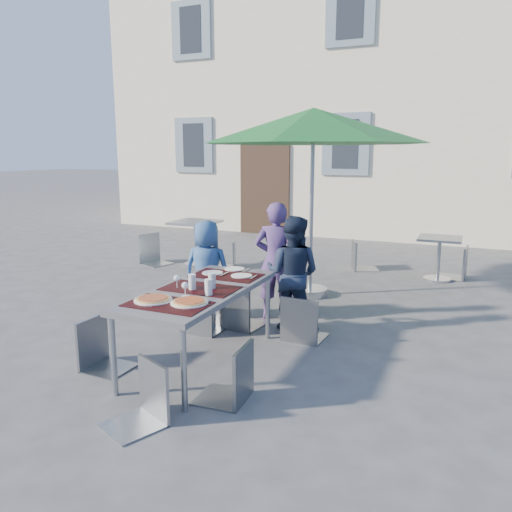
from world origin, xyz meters
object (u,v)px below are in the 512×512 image
at_px(cafe_table_0, 195,234).
at_px(bg_chair_r_1, 460,243).
at_px(bg_chair_l_0, 152,230).
at_px(chair_2, 303,291).
at_px(dining_table, 200,294).
at_px(chair_0, 200,285).
at_px(chair_4, 232,339).
at_px(bg_chair_r_0, 228,238).
at_px(chair_5, 141,358).
at_px(child_0, 207,269).
at_px(cafe_table_1, 439,252).
at_px(chair_3, 98,314).
at_px(chair_1, 238,277).
at_px(child_1, 276,261).
at_px(patio_umbrella, 313,127).
at_px(child_2, 293,274).
at_px(pizza_near_right, 189,302).
at_px(bg_chair_l_1, 361,238).
at_px(pizza_near_left, 153,299).

xyz_separation_m(cafe_table_0, bg_chair_r_1, (4.38, 0.88, 0.01)).
bearing_deg(bg_chair_l_0, chair_2, -34.76).
relative_size(dining_table, bg_chair_l_0, 1.77).
xyz_separation_m(dining_table, chair_0, (-0.42, 0.73, -0.14)).
bearing_deg(bg_chair_l_0, chair_0, -47.08).
height_order(dining_table, chair_4, chair_4).
bearing_deg(bg_chair_r_0, chair_5, -70.48).
distance_m(child_0, cafe_table_1, 3.96).
relative_size(chair_3, bg_chair_r_1, 0.90).
relative_size(chair_1, cafe_table_1, 1.48).
xyz_separation_m(child_1, chair_5, (-0.04, -2.66, -0.21)).
distance_m(child_0, chair_1, 0.57).
xyz_separation_m(bg_chair_l_0, bg_chair_r_1, (5.21, 1.03, -0.03)).
relative_size(patio_umbrella, bg_chair_r_1, 3.03).
bearing_deg(child_2, cafe_table_0, -42.50).
xyz_separation_m(pizza_near_right, chair_5, (-0.03, -0.66, -0.26)).
xyz_separation_m(chair_3, cafe_table_1, (2.69, 4.80, -0.07)).
xyz_separation_m(patio_umbrella, bg_chair_l_1, (0.32, 1.89, -1.78)).
xyz_separation_m(patio_umbrella, cafe_table_0, (-2.47, 1.02, -1.77)).
xyz_separation_m(child_1, cafe_table_0, (-2.40, 2.18, -0.14)).
relative_size(pizza_near_left, chair_2, 0.35).
distance_m(pizza_near_left, chair_4, 0.81).
bearing_deg(bg_chair_l_0, patio_umbrella, -14.73).
height_order(child_2, chair_1, child_2).
relative_size(chair_0, chair_3, 1.05).
height_order(child_0, chair_0, child_0).
xyz_separation_m(pizza_near_left, cafe_table_0, (-2.05, 4.23, -0.19)).
height_order(child_1, chair_0, child_1).
bearing_deg(bg_chair_r_1, cafe_table_0, -168.69).
distance_m(bg_chair_l_1, bg_chair_r_1, 1.60).
distance_m(child_0, chair_0, 0.57).
distance_m(pizza_near_right, patio_umbrella, 3.53).
relative_size(child_0, bg_chair_l_0, 1.16).
xyz_separation_m(child_0, cafe_table_1, (2.49, 3.07, -0.15)).
relative_size(child_0, patio_umbrella, 0.40).
xyz_separation_m(bg_chair_l_1, bg_chair_r_1, (1.60, -0.00, 0.03)).
bearing_deg(child_1, chair_4, 90.29).
distance_m(child_1, bg_chair_l_1, 3.08).
distance_m(dining_table, child_1, 1.54).
height_order(cafe_table_0, bg_chair_l_0, bg_chair_l_0).
height_order(chair_4, bg_chair_l_0, bg_chair_l_0).
xyz_separation_m(chair_4, bg_chair_l_1, (-0.04, 5.14, 0.03)).
bearing_deg(cafe_table_1, cafe_table_0, -171.35).
bearing_deg(chair_4, chair_5, -129.47).
bearing_deg(chair_1, bg_chair_l_0, 139.43).
bearing_deg(chair_0, bg_chair_r_0, 111.10).
distance_m(chair_2, chair_3, 2.09).
relative_size(pizza_near_left, pizza_near_right, 1.03).
bearing_deg(patio_umbrella, chair_2, -75.19).
distance_m(chair_2, patio_umbrella, 2.54).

